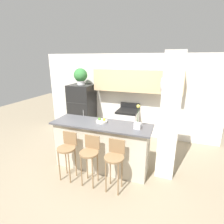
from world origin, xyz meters
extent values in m
plane|color=gray|center=(0.00, 0.00, 0.00)|extent=(14.00, 14.00, 0.00)
cube|color=white|center=(0.00, 2.04, 1.27)|extent=(5.60, 0.06, 2.55)
cube|color=tan|center=(0.35, 1.85, 1.77)|extent=(2.60, 0.32, 0.64)
cube|color=white|center=(0.15, 1.87, 1.56)|extent=(0.74, 0.28, 0.12)
cube|color=white|center=(1.37, 0.21, 1.27)|extent=(0.36, 0.32, 2.55)
cylinder|color=silver|center=(1.18, 0.21, 1.93)|extent=(0.02, 0.26, 0.26)
cylinder|color=white|center=(1.17, 0.21, 1.93)|extent=(0.01, 0.23, 0.23)
cube|color=beige|center=(0.00, 0.00, 0.52)|extent=(2.06, 0.57, 1.03)
cube|color=#4C4C51|center=(0.00, 0.00, 1.05)|extent=(2.18, 0.69, 0.04)
cube|color=black|center=(-1.36, 1.63, 0.55)|extent=(0.73, 0.70, 1.10)
cube|color=black|center=(-1.36, 1.63, 1.35)|extent=(0.73, 0.70, 0.52)
cube|color=#333333|center=(-1.36, 1.27, 1.10)|extent=(0.69, 0.01, 0.01)
cylinder|color=#B2B2B7|center=(-1.13, 1.27, 0.60)|extent=(0.02, 0.02, 0.60)
cube|color=white|center=(0.15, 1.68, 0.43)|extent=(0.61, 0.62, 0.85)
cube|color=black|center=(0.15, 1.68, 0.88)|extent=(0.61, 0.62, 0.06)
cube|color=black|center=(0.15, 1.97, 0.99)|extent=(0.61, 0.04, 0.16)
cube|color=black|center=(0.15, 1.36, 0.47)|extent=(0.37, 0.01, 0.27)
cylinder|color=olive|center=(-0.50, -0.60, 0.69)|extent=(0.36, 0.36, 0.03)
cube|color=olive|center=(-0.50, -0.45, 0.84)|extent=(0.31, 0.02, 0.28)
cylinder|color=olive|center=(-0.62, -0.72, 0.33)|extent=(0.02, 0.02, 0.67)
cylinder|color=olive|center=(-0.39, -0.72, 0.33)|extent=(0.02, 0.02, 0.67)
cylinder|color=olive|center=(-0.62, -0.48, 0.33)|extent=(0.02, 0.02, 0.67)
cylinder|color=olive|center=(-0.39, -0.48, 0.33)|extent=(0.02, 0.02, 0.67)
cylinder|color=olive|center=(0.00, -0.60, 0.69)|extent=(0.36, 0.36, 0.03)
cube|color=olive|center=(0.00, -0.45, 0.84)|extent=(0.31, 0.02, 0.28)
cylinder|color=olive|center=(-0.12, -0.72, 0.33)|extent=(0.02, 0.02, 0.67)
cylinder|color=olive|center=(0.12, -0.72, 0.33)|extent=(0.02, 0.02, 0.67)
cylinder|color=olive|center=(-0.12, -0.48, 0.33)|extent=(0.02, 0.02, 0.67)
cylinder|color=olive|center=(0.12, -0.48, 0.33)|extent=(0.02, 0.02, 0.67)
cylinder|color=olive|center=(0.50, -0.60, 0.69)|extent=(0.36, 0.36, 0.03)
cube|color=olive|center=(0.50, -0.45, 0.84)|extent=(0.31, 0.02, 0.28)
cylinder|color=olive|center=(0.39, -0.72, 0.33)|extent=(0.02, 0.02, 0.67)
cylinder|color=olive|center=(0.62, -0.72, 0.33)|extent=(0.02, 0.02, 0.67)
cylinder|color=olive|center=(0.39, -0.48, 0.33)|extent=(0.02, 0.02, 0.67)
cylinder|color=olive|center=(0.62, -0.48, 0.33)|extent=(0.02, 0.02, 0.67)
cylinder|color=silver|center=(-1.36, 1.63, 1.68)|extent=(0.24, 0.24, 0.14)
sphere|color=#387F3D|center=(-1.36, 1.63, 1.91)|extent=(0.42, 0.42, 0.42)
cube|color=white|center=(0.79, -0.02, 1.13)|extent=(0.13, 0.13, 0.12)
cylinder|color=#386633|center=(0.79, -0.02, 1.35)|extent=(0.01, 0.01, 0.32)
sphere|color=#DBCC4C|center=(0.79, -0.02, 1.53)|extent=(0.07, 0.07, 0.07)
cylinder|color=silver|center=(-0.01, 0.06, 1.09)|extent=(0.24, 0.24, 0.05)
sphere|color=gold|center=(0.05, 0.06, 1.14)|extent=(0.07, 0.07, 0.07)
sphere|color=#4C7F2D|center=(-0.06, 0.06, 1.14)|extent=(0.07, 0.07, 0.07)
camera|label=1|loc=(1.39, -3.22, 2.41)|focal=28.00mm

